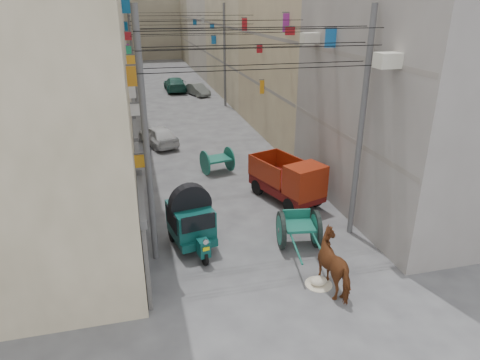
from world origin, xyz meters
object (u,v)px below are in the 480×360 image
object	(u,v)px
auto_rickshaw	(191,219)
distant_car_grey	(198,90)
mini_truck	(292,183)
feed_sack	(319,281)
distant_car_white	(158,135)
second_cart	(217,160)
distant_car_green	(175,84)
tonga_cart	(299,229)
horse	(337,264)

from	to	relation	value
auto_rickshaw	distant_car_grey	distance (m)	26.77
mini_truck	feed_sack	xyz separation A→B (m)	(-1.20, -5.62, -0.81)
feed_sack	distant_car_white	distance (m)	15.74
mini_truck	second_cart	bearing A→B (deg)	99.78
mini_truck	distant_car_green	bearing A→B (deg)	75.71
tonga_cart	distant_car_grey	world-z (taller)	tonga_cart
distant_car_green	distant_car_white	bearing A→B (deg)	79.50
mini_truck	auto_rickshaw	bearing A→B (deg)	-171.24
second_cart	feed_sack	bearing A→B (deg)	-96.56
distant_car_white	mini_truck	bearing A→B (deg)	98.57
distant_car_white	distant_car_green	distance (m)	17.21
distant_car_green	tonga_cart	bearing A→B (deg)	91.07
auto_rickshaw	second_cart	distance (m)	7.14
tonga_cart	horse	xyz separation A→B (m)	(0.23, -2.52, 0.14)
auto_rickshaw	distant_car_white	xyz separation A→B (m)	(-0.30, 12.07, -0.45)
feed_sack	distant_car_green	world-z (taller)	distant_car_green
auto_rickshaw	tonga_cart	bearing A→B (deg)	-24.61
feed_sack	horse	distance (m)	0.86
distant_car_grey	distant_car_green	size ratio (longest dim) A/B	0.71
distant_car_grey	distant_car_green	distance (m)	3.20
tonga_cart	horse	distance (m)	2.53
auto_rickshaw	second_cart	bearing A→B (deg)	61.33
mini_truck	distant_car_grey	size ratio (longest dim) A/B	1.18
auto_rickshaw	second_cart	xyz separation A→B (m)	(2.27, 6.76, -0.39)
distant_car_grey	auto_rickshaw	bearing A→B (deg)	-117.09
distant_car_white	distant_car_grey	world-z (taller)	distant_car_white
distant_car_grey	distant_car_white	bearing A→B (deg)	-125.69
mini_truck	second_cart	world-z (taller)	mini_truck
distant_car_white	distant_car_grey	size ratio (longest dim) A/B	1.11
tonga_cart	distant_car_white	bearing A→B (deg)	116.02
auto_rickshaw	mini_truck	distance (m)	5.23
second_cart	horse	xyz separation A→B (m)	(1.59, -10.22, 0.17)
tonga_cart	mini_truck	xyz separation A→B (m)	(1.00, 3.36, 0.25)
distant_car_white	tonga_cart	bearing A→B (deg)	88.32
distant_car_white	distant_car_grey	bearing A→B (deg)	-126.44
horse	distant_car_white	distance (m)	16.08
mini_truck	feed_sack	size ratio (longest dim) A/B	7.31
second_cart	distant_car_white	size ratio (longest dim) A/B	0.46
horse	distant_car_green	bearing A→B (deg)	-93.31
tonga_cart	distant_car_white	distance (m)	13.59
distant_car_grey	second_cart	bearing A→B (deg)	-113.78
auto_rickshaw	tonga_cart	xyz separation A→B (m)	(3.63, -0.94, -0.36)
tonga_cart	distant_car_grey	bearing A→B (deg)	97.72
tonga_cart	second_cart	xyz separation A→B (m)	(-1.37, 7.70, -0.03)
horse	tonga_cart	bearing A→B (deg)	-90.54
feed_sack	distant_car_green	xyz separation A→B (m)	(-0.91, 32.25, 0.53)
mini_truck	distant_car_grey	bearing A→B (deg)	71.89
second_cart	feed_sack	world-z (taller)	second_cart
tonga_cart	distant_car_white	size ratio (longest dim) A/B	0.86
horse	distant_car_green	xyz separation A→B (m)	(-1.34, 32.50, -0.17)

